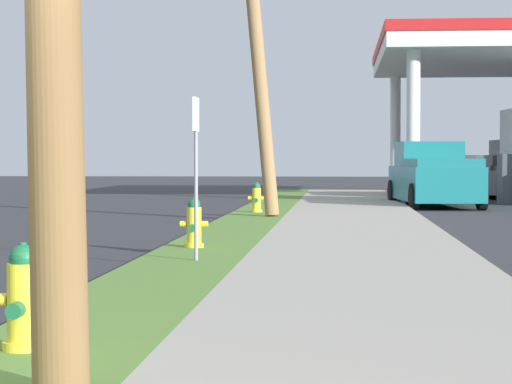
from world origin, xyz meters
name	(u,v)px	position (x,y,z in m)	size (l,w,h in m)	color
fire_hydrant_nearest	(23,303)	(0.50, 2.25, 0.45)	(0.42, 0.38, 0.74)	yellow
fire_hydrant_second	(194,226)	(0.51, 10.65, 0.45)	(0.42, 0.38, 0.74)	yellow
fire_hydrant_third	(257,199)	(0.62, 20.99, 0.45)	(0.42, 0.37, 0.74)	yellow
utility_pole_midground	(253,0)	(0.65, 19.59, 5.15)	(1.72, 1.75, 9.90)	#937047
street_sign_post	(196,144)	(0.81, 8.69, 1.63)	(0.05, 0.36, 2.12)	gray
car_silver_by_near_pump	(501,178)	(8.60, 34.28, 0.72)	(2.02, 4.53, 1.57)	#BCBCC1
truck_teal_at_far_bay	(434,176)	(5.50, 26.89, 0.91)	(2.56, 5.56, 1.97)	#197075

